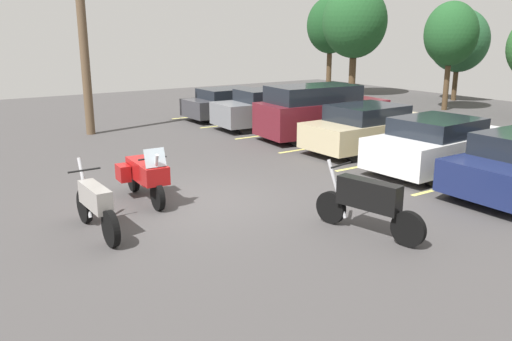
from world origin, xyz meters
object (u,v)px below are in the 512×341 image
car_grey (269,109)px  utility_pole (82,26)px  motorcycle_touring (145,174)px  motorcycle_second (96,205)px  car_champagne (372,128)px  motorcycle_third (368,202)px  car_charcoal (234,103)px  car_maroon (320,112)px  car_white (441,145)px

car_grey → utility_pole: size_ratio=0.60×
motorcycle_touring → motorcycle_second: bearing=-49.1°
car_champagne → motorcycle_third: bearing=-46.3°
car_charcoal → car_maroon: size_ratio=0.93×
motorcycle_touring → motorcycle_second: motorcycle_touring is taller
motorcycle_second → utility_pole: bearing=163.9°
motorcycle_third → car_maroon: (-7.52, 5.23, 0.31)m
car_maroon → utility_pole: (-5.21, -6.57, 2.90)m
motorcycle_third → car_white: size_ratio=0.50×
car_grey → car_white: bearing=1.0°
car_white → utility_pole: 12.65m
motorcycle_touring → car_white: car_white is taller
car_charcoal → car_grey: 2.64m
car_grey → car_champagne: (5.15, 0.38, -0.03)m
car_charcoal → utility_pole: 6.99m
car_champagne → car_white: (2.78, -0.24, -0.01)m
motorcycle_second → car_charcoal: size_ratio=0.49×
motorcycle_second → car_champagne: 9.74m
utility_pole → motorcycle_third: bearing=6.0°
motorcycle_second → motorcycle_third: bearing=56.0°
car_charcoal → car_white: 10.56m
car_white → motorcycle_touring: bearing=-103.6°
car_grey → car_maroon: size_ratio=0.94×
car_grey → utility_pole: utility_pole is taller
car_charcoal → car_white: size_ratio=0.96×
motorcycle_touring → motorcycle_second: (1.31, -1.52, -0.07)m
motorcycle_third → car_champagne: bearing=133.7°
utility_pole → car_charcoal: bearing=90.9°
car_charcoal → car_champagne: size_ratio=0.93×
car_maroon → utility_pole: bearing=-128.4°
motorcycle_third → car_white: 5.54m
motorcycle_touring → utility_pole: size_ratio=0.30×
motorcycle_second → car_charcoal: 13.51m
motorcycle_second → car_white: (0.56, 9.24, 0.15)m
motorcycle_second → car_white: car_white is taller
car_charcoal → car_maroon: (5.31, 0.34, 0.27)m
motorcycle_third → car_white: bearing=114.2°
motorcycle_second → car_grey: (-7.37, 9.10, 0.19)m
car_white → utility_pole: bearing=-148.6°
car_grey → utility_pole: (-2.53, -6.25, 3.09)m
car_maroon → car_champagne: car_maroon is taller
motorcycle_second → car_charcoal: (-10.01, 9.08, 0.10)m
motorcycle_third → car_champagne: (-5.05, 5.29, 0.09)m
car_grey → car_champagne: size_ratio=0.94×
car_white → car_champagne: bearing=175.1°
car_white → car_charcoal: bearing=-179.1°
car_grey → car_white: car_grey is taller
car_white → motorcycle_second: bearing=-93.4°
motorcycle_touring → car_grey: size_ratio=0.50×
car_champagne → car_maroon: bearing=-178.7°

